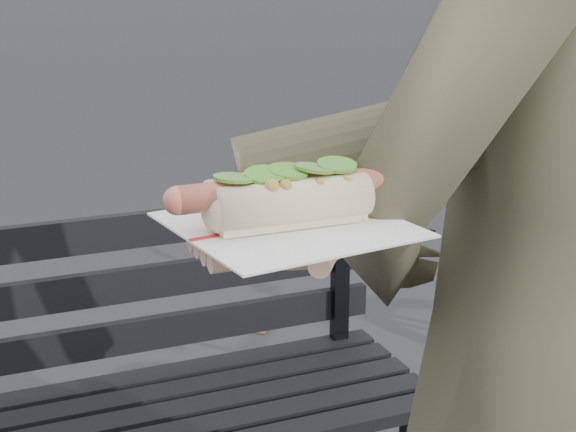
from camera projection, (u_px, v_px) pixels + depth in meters
name	position (u px, v px, depth m)	size (l,w,h in m)	color
park_bench	(80.00, 392.00, 1.91)	(1.50, 0.44, 0.88)	black
person	(533.00, 379.00, 1.09)	(0.68, 0.45, 1.86)	#4B4A32
held_hotdog	(429.00, 147.00, 0.90)	(0.62, 0.31, 0.20)	#4B4A32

